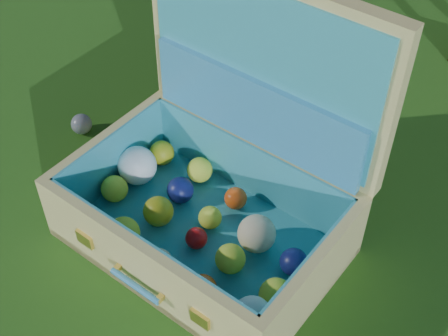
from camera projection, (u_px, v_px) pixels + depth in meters
ground at (200, 212)px, 1.64m from camera, size 60.00×60.00×0.00m
stray_ball at (81, 124)px, 1.85m from camera, size 0.06×0.06×0.06m
suitcase at (220, 175)px, 1.49m from camera, size 0.66×0.51×0.63m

